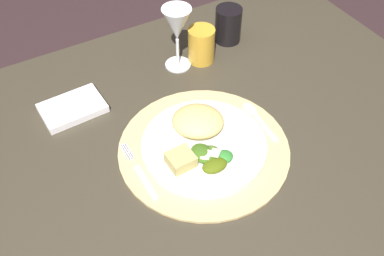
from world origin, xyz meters
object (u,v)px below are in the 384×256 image
(dinner_plate, at_px, (204,146))
(napkin, at_px, (73,108))
(dining_table, at_px, (187,178))
(wine_glass, at_px, (177,26))
(fork, at_px, (140,173))
(dark_tumbler, at_px, (228,25))
(amber_tumbler, at_px, (201,45))
(spoon, at_px, (255,115))

(dinner_plate, xyz_separation_m, napkin, (-0.20, 0.25, -0.00))
(dining_table, xyz_separation_m, wine_glass, (0.11, 0.24, 0.24))
(fork, xyz_separation_m, dark_tumbler, (0.40, 0.30, 0.04))
(dinner_plate, bearing_deg, dark_tumbler, 50.09)
(napkin, distance_m, dark_tumbler, 0.46)
(dining_table, height_order, fork, fork)
(dark_tumbler, bearing_deg, dining_table, -135.74)
(dinner_plate, xyz_separation_m, fork, (-0.14, 0.00, -0.00))
(amber_tumbler, bearing_deg, dark_tumbler, 20.38)
(fork, xyz_separation_m, napkin, (-0.05, 0.24, -0.00))
(wine_glass, bearing_deg, dinner_plate, -107.64)
(dining_table, height_order, spoon, spoon)
(amber_tumbler, bearing_deg, spoon, -90.60)
(fork, xyz_separation_m, spoon, (0.29, 0.02, 0.00))
(napkin, relative_size, amber_tumbler, 1.53)
(napkin, distance_m, wine_glass, 0.31)
(napkin, height_order, amber_tumbler, amber_tumbler)
(dinner_plate, relative_size, wine_glass, 1.61)
(dinner_plate, height_order, dark_tumbler, dark_tumbler)
(napkin, bearing_deg, wine_glass, 5.06)
(napkin, height_order, dark_tumbler, dark_tumbler)
(dining_table, relative_size, fork, 8.11)
(fork, relative_size, napkin, 1.14)
(spoon, xyz_separation_m, dark_tumbler, (0.11, 0.28, 0.04))
(dining_table, bearing_deg, spoon, -3.33)
(dinner_plate, height_order, amber_tumbler, amber_tumbler)
(dining_table, height_order, dark_tumbler, dark_tumbler)
(dark_tumbler, bearing_deg, fork, -143.03)
(dining_table, xyz_separation_m, dark_tumbler, (0.27, 0.27, 0.17))
(dining_table, distance_m, wine_glass, 0.36)
(wine_glass, height_order, amber_tumbler, wine_glass)
(dinner_plate, bearing_deg, dining_table, 122.18)
(wine_glass, bearing_deg, napkin, -174.94)
(dinner_plate, bearing_deg, amber_tumbler, 60.56)
(wine_glass, bearing_deg, amber_tumbler, -8.22)
(dining_table, relative_size, spoon, 9.79)
(dinner_plate, relative_size, dark_tumbler, 2.77)
(dinner_plate, xyz_separation_m, amber_tumbler, (0.15, 0.26, 0.03))
(amber_tumbler, relative_size, dark_tumbler, 0.96)
(spoon, bearing_deg, napkin, 147.12)
(dining_table, height_order, amber_tumbler, amber_tumbler)
(spoon, xyz_separation_m, wine_glass, (-0.06, 0.25, 0.11))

